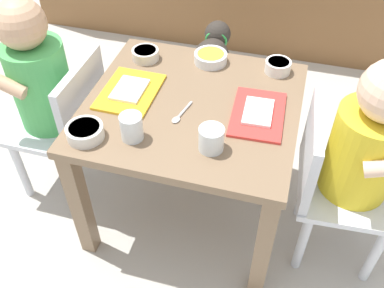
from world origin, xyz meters
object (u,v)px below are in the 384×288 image
at_px(seated_child_left, 44,84).
at_px(food_tray_right, 258,114).
at_px(dog, 210,64).
at_px(seated_child_right, 362,148).
at_px(water_cup_left, 211,140).
at_px(cereal_bowl_right_side, 85,132).
at_px(veggie_bowl_near, 145,54).
at_px(food_tray_left, 130,92).
at_px(spoon_by_left_tray, 181,114).
at_px(veggie_bowl_far, 211,57).
at_px(water_cup_right, 132,129).
at_px(cereal_bowl_left_side, 278,66).
at_px(dining_table, 192,124).

distance_m(seated_child_left, food_tray_right, 0.64).
bearing_deg(dog, seated_child_right, -47.84).
distance_m(water_cup_left, cereal_bowl_right_side, 0.32).
xyz_separation_m(seated_child_left, veggie_bowl_near, (0.26, 0.18, 0.03)).
height_order(food_tray_left, spoon_by_left_tray, food_tray_left).
xyz_separation_m(food_tray_right, veggie_bowl_far, (-0.18, 0.21, 0.01)).
bearing_deg(dog, veggie_bowl_far, -76.68).
distance_m(water_cup_right, veggie_bowl_near, 0.36).
bearing_deg(food_tray_right, food_tray_left, 180.00).
xyz_separation_m(cereal_bowl_left_side, spoon_by_left_tray, (-0.22, -0.27, -0.02)).
distance_m(dining_table, food_tray_right, 0.20).
distance_m(food_tray_right, spoon_by_left_tray, 0.21).
bearing_deg(spoon_by_left_tray, veggie_bowl_far, 86.41).
xyz_separation_m(food_tray_left, water_cup_right, (0.07, -0.17, 0.02)).
bearing_deg(food_tray_right, veggie_bowl_near, 155.08).
bearing_deg(cereal_bowl_left_side, seated_child_left, -161.15).
bearing_deg(veggie_bowl_far, dining_table, -90.27).
height_order(veggie_bowl_far, spoon_by_left_tray, veggie_bowl_far).
height_order(veggie_bowl_far, cereal_bowl_right_side, cereal_bowl_right_side).
bearing_deg(water_cup_left, food_tray_left, 150.82).
bearing_deg(seated_child_left, water_cup_left, -14.99).
bearing_deg(cereal_bowl_right_side, seated_child_left, 140.38).
height_order(water_cup_left, cereal_bowl_left_side, water_cup_left).
bearing_deg(seated_child_left, dining_table, 1.14).
xyz_separation_m(water_cup_right, cereal_bowl_left_side, (0.31, 0.39, -0.01)).
bearing_deg(dog, water_cup_right, -92.14).
bearing_deg(dining_table, water_cup_left, -59.42).
relative_size(food_tray_left, water_cup_left, 3.23).
bearing_deg(veggie_bowl_near, veggie_bowl_far, 10.59).
relative_size(water_cup_left, veggie_bowl_far, 0.63).
xyz_separation_m(seated_child_left, veggie_bowl_far, (0.45, 0.22, 0.03)).
distance_m(food_tray_left, veggie_bowl_far, 0.28).
bearing_deg(dining_table, dog, 98.23).
bearing_deg(water_cup_right, dog, 87.86).
relative_size(dining_table, water_cup_left, 9.28).
distance_m(food_tray_left, spoon_by_left_tray, 0.17).
height_order(dining_table, cereal_bowl_right_side, cereal_bowl_right_side).
relative_size(dining_table, veggie_bowl_far, 5.81).
xyz_separation_m(dining_table, food_tray_right, (0.18, -0.00, 0.08)).
xyz_separation_m(dining_table, cereal_bowl_left_side, (0.21, 0.22, 0.10)).
xyz_separation_m(dog, veggie_bowl_far, (0.08, -0.34, 0.26)).
xyz_separation_m(seated_child_right, water_cup_left, (-0.36, -0.12, 0.04)).
xyz_separation_m(seated_child_right, cereal_bowl_left_side, (-0.25, 0.25, 0.04)).
relative_size(cereal_bowl_right_side, veggie_bowl_near, 1.14).
bearing_deg(water_cup_left, veggie_bowl_far, 103.87).
bearing_deg(food_tray_right, seated_child_left, -179.38).
bearing_deg(dog, food_tray_right, -64.79).
bearing_deg(water_cup_right, cereal_bowl_right_side, -165.08).
xyz_separation_m(dog, water_cup_left, (0.17, -0.71, 0.27)).
height_order(dining_table, food_tray_left, food_tray_left).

